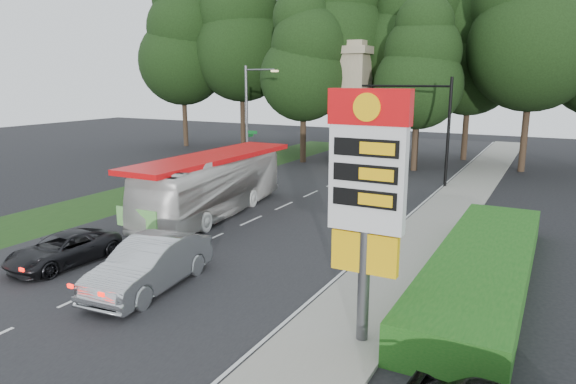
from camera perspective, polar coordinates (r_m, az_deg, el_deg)
The scene contains 21 objects.
ground at distance 18.37m, azimuth -22.98°, elevation -11.24°, with size 120.00×120.00×0.00m, color black.
road_surface at distance 26.99m, azimuth -2.97°, elevation -2.71°, with size 14.00×80.00×0.02m, color black.
sidewalk_right at distance 23.90m, azimuth 14.86°, elevation -5.02°, with size 3.00×80.00×0.12m, color gray.
grass_verge_left at distance 37.12m, azimuth -10.82°, elevation 1.29°, with size 5.00×50.00×0.02m, color #193814.
hedge at distance 19.52m, azimuth 20.83°, elevation -7.76°, with size 3.00×14.00×1.20m, color #185115.
gas_station_pylon at distance 13.28m, azimuth 8.77°, elevation 0.89°, with size 2.10×0.45×6.85m.
traffic_signal_mast at distance 35.26m, azimuth 15.37°, elevation 8.14°, with size 6.10×0.35×7.20m.
streetlight_signs at distance 38.33m, azimuth -4.34°, elevation 8.51°, with size 2.75×0.98×8.00m.
monument at distance 43.21m, azimuth 7.14°, elevation 9.78°, with size 3.00×3.00×10.05m.
tree_far_west at distance 56.08m, azimuth -11.72°, elevation 15.93°, with size 8.96×8.96×17.60m.
tree_west_mid at distance 54.23m, azimuth -5.23°, elevation 17.32°, with size 9.80×9.80×19.25m.
tree_west_near at distance 52.88m, azimuth 1.71°, elevation 15.68°, with size 8.40×8.40×16.50m.
tree_center_left at distance 47.33m, azimuth 5.18°, elevation 18.44°, with size 10.08×10.08×19.80m.
tree_center_right at distance 47.15m, azimuth 13.19°, elevation 16.98°, with size 9.24×9.24×18.15m.
tree_east_near at distance 47.96m, azimuth 19.72°, elevation 14.90°, with size 8.12×8.12×15.95m.
tree_east_mid at distance 43.58m, azimuth 25.84°, elevation 16.93°, with size 9.52×9.52×18.70m.
tree_monument_left at distance 43.88m, azimuth 1.74°, elevation 14.58°, with size 7.28×7.28×14.30m.
tree_monument_right at distance 41.04m, azimuth 14.37°, elevation 13.41°, with size 6.72×6.72×13.20m.
transit_bus at distance 27.27m, azimuth -8.30°, elevation 0.77°, with size 2.69×11.48×3.20m, color silver.
sedan_silver at distance 18.31m, azimuth -15.09°, elevation -7.77°, with size 1.86×5.32×1.75m, color #ABAEB2.
suv_charcoal at distance 21.80m, azimuth -23.69°, elevation -5.86°, with size 2.04×4.42×1.23m, color black.
Camera 1 is at (13.45, -10.31, 7.09)m, focal length 32.00 mm.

